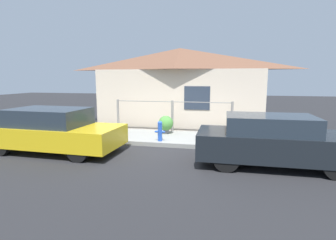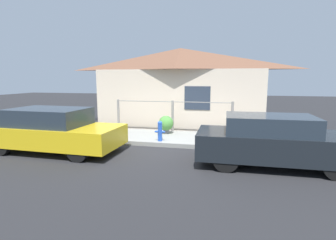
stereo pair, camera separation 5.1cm
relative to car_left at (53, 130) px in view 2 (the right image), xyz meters
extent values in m
plane|color=#262628|center=(3.20, 1.25, -0.70)|extent=(60.00, 60.00, 0.00)
cube|color=gray|center=(3.20, 2.37, -0.62)|extent=(24.00, 2.23, 0.15)
cube|color=beige|center=(3.20, 4.07, 0.67)|extent=(7.50, 0.12, 2.72)
cube|color=#2D3847|center=(4.13, 4.00, 0.80)|extent=(1.10, 0.04, 1.00)
pyramid|color=brown|center=(3.20, 5.11, 2.52)|extent=(7.90, 2.20, 0.99)
cylinder|color=gray|center=(0.80, 3.33, 0.09)|extent=(0.10, 0.10, 1.28)
cylinder|color=gray|center=(3.20, 3.33, 0.09)|extent=(0.10, 0.10, 1.28)
cylinder|color=gray|center=(5.60, 3.33, 0.09)|extent=(0.10, 0.10, 1.28)
cylinder|color=gray|center=(3.20, 3.33, 0.68)|extent=(4.80, 0.03, 0.03)
cube|color=gold|center=(0.05, 0.00, -0.15)|extent=(4.32, 1.89, 0.61)
cube|color=#232D38|center=(-0.12, 0.00, 0.42)|extent=(2.39, 1.63, 0.53)
cylinder|color=black|center=(1.39, 0.73, -0.38)|extent=(0.64, 0.22, 0.63)
cylinder|color=black|center=(1.35, -0.81, -0.38)|extent=(0.64, 0.22, 0.63)
cylinder|color=black|center=(-1.25, 0.80, -0.38)|extent=(0.64, 0.22, 0.63)
cylinder|color=black|center=(-1.30, -0.73, -0.38)|extent=(0.64, 0.22, 0.63)
cube|color=black|center=(6.65, 0.00, -0.12)|extent=(4.05, 1.65, 0.67)
cube|color=#232D38|center=(6.48, 0.00, 0.44)|extent=(2.23, 1.45, 0.46)
cylinder|color=black|center=(7.89, 0.70, -0.37)|extent=(0.64, 0.20, 0.64)
cylinder|color=black|center=(5.39, 0.69, -0.37)|extent=(0.64, 0.20, 0.64)
cylinder|color=black|center=(5.40, -0.70, -0.37)|extent=(0.64, 0.20, 0.64)
cylinder|color=blue|center=(3.12, 1.53, -0.25)|extent=(0.15, 0.15, 0.60)
sphere|color=blue|center=(3.12, 1.53, 0.09)|extent=(0.16, 0.16, 0.16)
cylinder|color=blue|center=(3.01, 1.53, -0.22)|extent=(0.14, 0.07, 0.07)
cylinder|color=blue|center=(3.24, 1.53, -0.22)|extent=(0.14, 0.07, 0.07)
cylinder|color=slate|center=(3.04, 2.80, -0.45)|extent=(0.24, 0.24, 0.20)
sphere|color=#4C8E3D|center=(3.04, 2.80, -0.13)|extent=(0.59, 0.59, 0.59)
cylinder|color=slate|center=(-0.22, 2.57, -0.45)|extent=(0.30, 0.30, 0.19)
sphere|color=#2D6B2D|center=(-0.22, 2.57, -0.22)|extent=(0.38, 0.38, 0.38)
camera|label=1|loc=(5.33, -7.18, 1.62)|focal=28.00mm
camera|label=2|loc=(5.38, -7.17, 1.62)|focal=28.00mm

